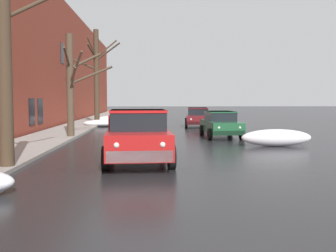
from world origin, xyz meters
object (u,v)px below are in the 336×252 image
bare_tree_second_along_sidewalk (3,75)px  pickup_truck_red_approaching_near_lane (138,136)px  bare_tree_far_down_block (96,75)px  bare_tree_mid_block (72,84)px  sedan_green_parked_kerbside_close (220,124)px  sedan_maroon_parked_kerbside_mid (198,117)px

bare_tree_second_along_sidewalk → pickup_truck_red_approaching_near_lane: (3.86, 1.27, -1.91)m
bare_tree_far_down_block → pickup_truck_red_approaching_near_lane: (3.83, -17.76, -3.06)m
pickup_truck_red_approaching_near_lane → bare_tree_mid_block: bearing=115.4°
sedan_green_parked_kerbside_close → sedan_maroon_parked_kerbside_mid: bearing=92.3°
bare_tree_mid_block → sedan_maroon_parked_kerbside_mid: bearing=46.7°
bare_tree_second_along_sidewalk → bare_tree_far_down_block: size_ratio=0.75×
pickup_truck_red_approaching_near_lane → sedan_green_parked_kerbside_close: bearing=62.5°
bare_tree_second_along_sidewalk → pickup_truck_red_approaching_near_lane: bare_tree_second_along_sidewalk is taller
bare_tree_second_along_sidewalk → sedan_maroon_parked_kerbside_mid: bearing=65.7°
bare_tree_second_along_sidewalk → sedan_green_parked_kerbside_close: bare_tree_second_along_sidewalk is taller
pickup_truck_red_approaching_near_lane → sedan_maroon_parked_kerbside_mid: size_ratio=1.19×
bare_tree_mid_block → pickup_truck_red_approaching_near_lane: size_ratio=1.04×
bare_tree_second_along_sidewalk → sedan_green_parked_kerbside_close: (8.06, 9.32, -2.04)m
pickup_truck_red_approaching_near_lane → sedan_maroon_parked_kerbside_mid: pickup_truck_red_approaching_near_lane is taller
bare_tree_second_along_sidewalk → sedan_maroon_parked_kerbside_mid: (7.75, 17.18, -2.04)m
bare_tree_second_along_sidewalk → bare_tree_mid_block: 9.10m
bare_tree_mid_block → sedan_maroon_parked_kerbside_mid: bare_tree_mid_block is taller
pickup_truck_red_approaching_near_lane → sedan_maroon_parked_kerbside_mid: bearing=76.3°
sedan_green_parked_kerbside_close → sedan_maroon_parked_kerbside_mid: (-0.31, 7.85, 0.00)m
bare_tree_mid_block → bare_tree_far_down_block: bare_tree_far_down_block is taller
bare_tree_second_along_sidewalk → bare_tree_mid_block: size_ratio=1.02×
bare_tree_mid_block → sedan_maroon_parked_kerbside_mid: 11.30m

